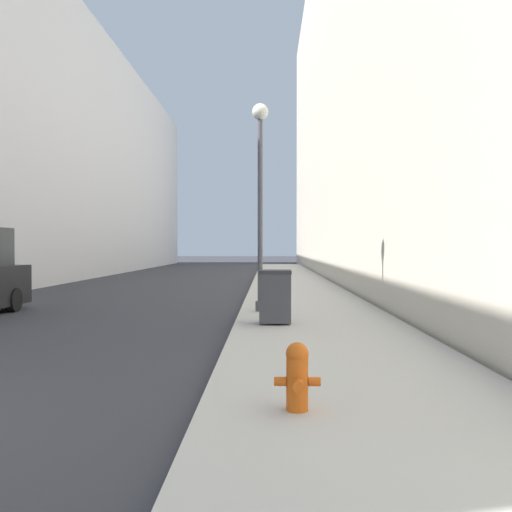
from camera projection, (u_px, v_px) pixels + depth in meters
The scene contains 5 objects.
sidewalk_right at pixel (296, 289), 22.50m from camera, with size 3.63×60.00×0.15m.
building_right_stone at pixel (438, 73), 30.15m from camera, with size 12.00×60.00×21.94m.
fire_hydrant at pixel (297, 375), 5.59m from camera, with size 0.46×0.34×0.67m.
trash_bin at pixel (275, 296), 11.90m from camera, with size 0.67×0.64×1.13m.
lamppost at pixel (260, 179), 14.17m from camera, with size 0.40×0.40×5.17m.
Camera 1 is at (4.85, -4.51, 1.76)m, focal length 40.00 mm.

